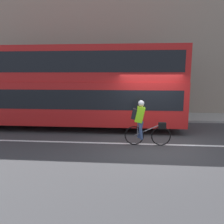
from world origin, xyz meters
name	(u,v)px	position (x,y,z in m)	size (l,w,h in m)	color
ground_plane	(152,145)	(0.00, 0.00, 0.00)	(80.00, 80.00, 0.00)	#38383A
road_center_line	(152,144)	(0.00, 0.10, 0.00)	(50.00, 0.14, 0.01)	silver
sidewalk_curb	(144,116)	(0.00, 5.11, 0.06)	(60.00, 2.45, 0.11)	gray
building_facade	(144,51)	(0.00, 6.49, 3.92)	(60.00, 0.30, 7.84)	gray
bus	(60,84)	(-4.08, 2.41, 2.06)	(11.21, 2.49, 3.69)	black
cyclist_on_bike	(143,121)	(-0.35, 0.00, 0.87)	(1.63, 0.32, 1.62)	black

